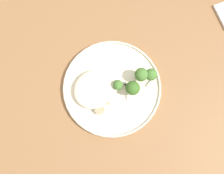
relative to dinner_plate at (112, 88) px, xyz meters
The scene contains 17 objects.
ground 0.75m from the dinner_plate, 73.85° to the right, with size 6.00×6.00×0.00m, color #47423D.
wooden_dining_table 0.09m from the dinner_plate, 73.85° to the right, with size 1.40×1.00×0.74m.
dinner_plate is the anchor object (origin of this frame).
noodle_bed 0.05m from the dinner_plate, 17.27° to the right, with size 0.13×0.11×0.03m.
seared_scallop_right_edge 0.05m from the dinner_plate, 41.94° to the left, with size 0.02×0.02×0.02m.
seared_scallop_on_noodles 0.07m from the dinner_plate, 50.59° to the right, with size 0.03×0.03×0.02m.
seared_scallop_tilted_round 0.03m from the dinner_plate, ahead, with size 0.03×0.03×0.01m.
seared_scallop_half_hidden 0.08m from the dinner_plate, 37.23° to the left, with size 0.03×0.03×0.01m.
seared_scallop_front_small 0.06m from the dinner_plate, 19.77° to the right, with size 0.03×0.03×0.01m.
broccoli_floret_tall_stalk 0.03m from the dinner_plate, 163.57° to the left, with size 0.03×0.03×0.04m.
broccoli_floret_beside_noodles 0.07m from the dinner_plate, 148.14° to the left, with size 0.04×0.04×0.05m.
broccoli_floret_center_pile 0.10m from the dinner_plate, behind, with size 0.04×0.04×0.06m.
broccoli_floret_small_sprig 0.12m from the dinner_plate, behind, with size 0.03×0.03×0.05m.
onion_sliver_short_strip 0.03m from the dinner_plate, 143.02° to the right, with size 0.06×0.01×0.00m, color silver.
onion_sliver_pale_crescent 0.04m from the dinner_plate, 142.20° to the left, with size 0.05×0.01×0.00m, color silver.
onion_sliver_long_sliver 0.05m from the dinner_plate, 168.46° to the left, with size 0.04×0.01×0.00m, color silver.
onion_sliver_curled_piece 0.12m from the dinner_plate, 163.85° to the left, with size 0.04×0.01×0.00m, color silver.
Camera 1 is at (0.04, 0.14, 1.43)m, focal length 37.37 mm.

